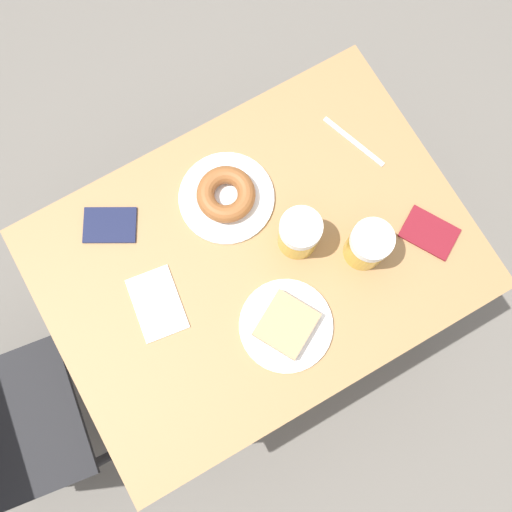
# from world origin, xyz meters

# --- Properties ---
(ground_plane) EXTENTS (8.00, 8.00, 0.00)m
(ground_plane) POSITION_xyz_m (0.00, 0.00, 0.00)
(ground_plane) COLOR #666059
(table) EXTENTS (0.72, 1.00, 0.74)m
(table) POSITION_xyz_m (0.00, 0.00, 0.67)
(table) COLOR #997044
(table) RESTS_ON ground_plane
(plate_with_cake) EXTENTS (0.22, 0.22, 0.04)m
(plate_with_cake) POSITION_xyz_m (-0.17, 0.02, 0.76)
(plate_with_cake) COLOR white
(plate_with_cake) RESTS_ON table
(plate_with_donut) EXTENTS (0.23, 0.23, 0.05)m
(plate_with_donut) POSITION_xyz_m (0.16, -0.01, 0.76)
(plate_with_donut) COLOR white
(plate_with_donut) RESTS_ON table
(beer_mug_left) EXTENTS (0.10, 0.10, 0.13)m
(beer_mug_left) POSITION_xyz_m (-0.01, -0.11, 0.81)
(beer_mug_left) COLOR gold
(beer_mug_left) RESTS_ON table
(beer_mug_center) EXTENTS (0.10, 0.10, 0.13)m
(beer_mug_center) POSITION_xyz_m (-0.11, -0.23, 0.81)
(beer_mug_center) COLOR gold
(beer_mug_center) RESTS_ON table
(napkin_folded) EXTENTS (0.17, 0.13, 0.00)m
(napkin_folded) POSITION_xyz_m (0.02, 0.25, 0.74)
(napkin_folded) COLOR white
(napkin_folded) RESTS_ON table
(fork) EXTENTS (0.18, 0.07, 0.00)m
(fork) POSITION_xyz_m (0.14, -0.36, 0.74)
(fork) COLOR silver
(fork) RESTS_ON table
(passport_near_edge) EXTENTS (0.15, 0.14, 0.01)m
(passport_near_edge) POSITION_xyz_m (-0.15, -0.39, 0.75)
(passport_near_edge) COLOR maroon
(passport_near_edge) RESTS_ON table
(passport_far_edge) EXTENTS (0.14, 0.15, 0.01)m
(passport_far_edge) POSITION_xyz_m (0.24, 0.27, 0.75)
(passport_far_edge) COLOR #141938
(passport_far_edge) RESTS_ON table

